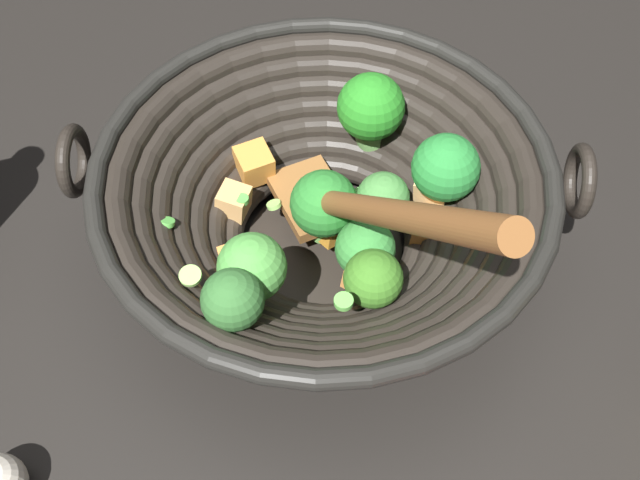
{
  "coord_description": "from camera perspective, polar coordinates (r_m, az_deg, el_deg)",
  "views": [
    {
      "loc": [
        -0.33,
        0.13,
        0.5
      ],
      "look_at": [
        -0.01,
        0.01,
        0.03
      ],
      "focal_mm": 41.93,
      "sensor_mm": 36.0,
      "label": 1
    }
  ],
  "objects": [
    {
      "name": "wok",
      "position": [
        0.56,
        0.46,
        3.07
      ],
      "size": [
        0.36,
        0.36,
        0.26
      ],
      "color": "black",
      "rests_on": "ground"
    },
    {
      "name": "ground_plane",
      "position": [
        0.61,
        0.26,
        -0.93
      ],
      "size": [
        4.0,
        4.0,
        0.0
      ],
      "primitive_type": "plane",
      "color": "black"
    }
  ]
}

